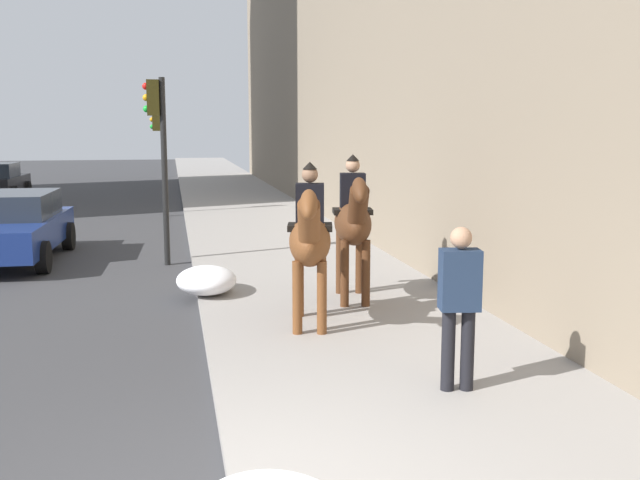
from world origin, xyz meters
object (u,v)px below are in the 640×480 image
object	(u,v)px
pedestrian_greeting	(459,297)
traffic_light_near_curb	(159,141)
traffic_light_far_curb	(160,143)
car_near_lane	(15,226)
mounted_horse_near	(310,238)
mounted_horse_far	(353,221)

from	to	relation	value
pedestrian_greeting	traffic_light_near_curb	distance (m)	8.92
pedestrian_greeting	traffic_light_far_curb	bearing A→B (deg)	19.79
pedestrian_greeting	car_near_lane	distance (m)	11.12
pedestrian_greeting	traffic_light_far_curb	world-z (taller)	traffic_light_far_curb
car_near_lane	traffic_light_far_curb	xyz separation A→B (m)	(7.37, -2.92, 1.57)
traffic_light_near_curb	traffic_light_far_curb	world-z (taller)	traffic_light_near_curb
car_near_lane	mounted_horse_near	bearing A→B (deg)	39.44
pedestrian_greeting	traffic_light_far_curb	size ratio (longest dim) A/B	0.50
traffic_light_far_curb	car_near_lane	bearing A→B (deg)	158.39
mounted_horse_near	traffic_light_far_curb	bearing A→B (deg)	-159.87
car_near_lane	traffic_light_near_curb	world-z (taller)	traffic_light_near_curb
mounted_horse_far	pedestrian_greeting	distance (m)	4.02
traffic_light_near_curb	pedestrian_greeting	bearing A→B (deg)	-159.74
mounted_horse_near	car_near_lane	world-z (taller)	mounted_horse_near
mounted_horse_far	traffic_light_far_curb	world-z (taller)	traffic_light_far_curb
mounted_horse_far	traffic_light_near_curb	distance (m)	5.30
pedestrian_greeting	traffic_light_near_curb	xyz separation A→B (m)	(8.26, 3.05, 1.44)
pedestrian_greeting	mounted_horse_far	bearing A→B (deg)	10.61
pedestrian_greeting	car_near_lane	size ratio (longest dim) A/B	0.37
car_near_lane	traffic_light_far_curb	distance (m)	8.08
mounted_horse_near	car_near_lane	bearing A→B (deg)	-131.19
car_near_lane	pedestrian_greeting	bearing A→B (deg)	35.27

